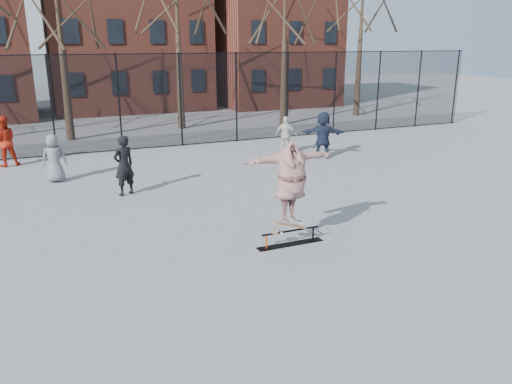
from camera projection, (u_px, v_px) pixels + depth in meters
name	position (u px, v px, depth m)	size (l,w,h in m)	color
ground	(297.00, 267.00, 10.26)	(100.00, 100.00, 0.00)	slate
skate_rail	(290.00, 239.00, 11.36)	(1.61, 0.25, 0.35)	black
skateboard	(290.00, 228.00, 11.28)	(0.83, 0.20, 0.10)	#97623C
skater	(291.00, 188.00, 11.00)	(2.22, 0.60, 1.81)	#643B94
bystander_grey	(54.00, 158.00, 16.26)	(0.78, 0.51, 1.59)	slate
bystander_black	(124.00, 165.00, 14.84)	(0.66, 0.44, 1.82)	black
bystander_red	(4.00, 141.00, 18.29)	(0.91, 0.71, 1.87)	#A51F0E
bystander_white	(286.00, 135.00, 20.35)	(0.91, 0.38, 1.55)	beige
bystander_navy	(323.00, 135.00, 19.61)	(1.71, 0.55, 1.85)	#1C2238
fence	(152.00, 100.00, 21.06)	(34.03, 0.07, 4.00)	black
rowhouses	(115.00, 15.00, 31.58)	(29.00, 7.00, 13.00)	brown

